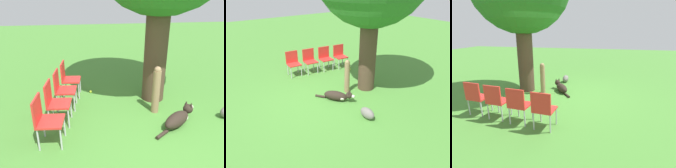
# 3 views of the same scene
# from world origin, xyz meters

# --- Properties ---
(ground_plane) EXTENTS (30.00, 30.00, 0.00)m
(ground_plane) POSITION_xyz_m (0.00, 0.00, 0.00)
(ground_plane) COLOR #478433
(dog) EXTENTS (1.01, 0.76, 0.38)m
(dog) POSITION_xyz_m (0.32, 0.24, 0.15)
(dog) COLOR #2D231C
(dog) RESTS_ON ground_plane
(fence_post) EXTENTS (0.16, 0.16, 1.02)m
(fence_post) POSITION_xyz_m (0.03, 0.80, 0.52)
(fence_post) COLOR #937551
(fence_post) RESTS_ON ground_plane
(red_chair_0) EXTENTS (0.46, 0.48, 0.87)m
(red_chair_0) POSITION_xyz_m (-2.12, 0.04, 0.50)
(red_chair_0) COLOR red
(red_chair_0) RESTS_ON ground_plane
(red_chair_1) EXTENTS (0.46, 0.48, 0.87)m
(red_chair_1) POSITION_xyz_m (-2.02, 0.65, 0.50)
(red_chair_1) COLOR red
(red_chair_1) RESTS_ON ground_plane
(red_chair_2) EXTENTS (0.46, 0.48, 0.87)m
(red_chair_2) POSITION_xyz_m (-1.92, 1.26, 0.50)
(red_chair_2) COLOR red
(red_chair_2) RESTS_ON ground_plane
(red_chair_3) EXTENTS (0.46, 0.48, 0.87)m
(red_chair_3) POSITION_xyz_m (-1.82, 1.88, 0.50)
(red_chair_3) COLOR red
(red_chair_3) RESTS_ON ground_plane
(tennis_ball) EXTENTS (0.07, 0.07, 0.07)m
(tennis_ball) POSITION_xyz_m (-1.28, 1.96, 0.03)
(tennis_ball) COLOR #CCE033
(tennis_ball) RESTS_ON ground_plane
(garden_rock) EXTENTS (0.43, 0.23, 0.28)m
(garden_rock) POSITION_xyz_m (1.47, 0.33, 0.14)
(garden_rock) COLOR slate
(garden_rock) RESTS_ON ground_plane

